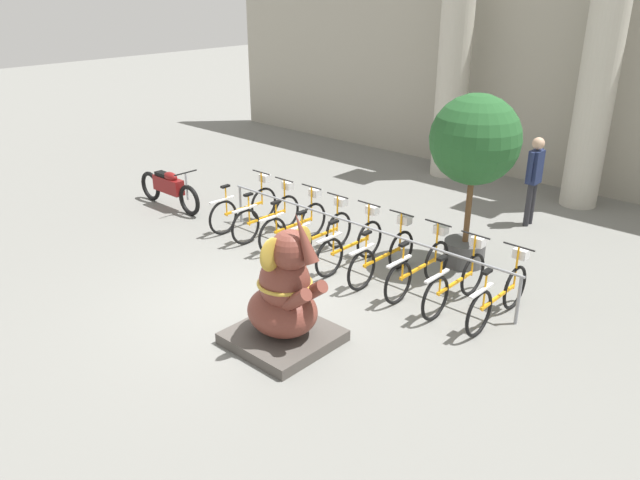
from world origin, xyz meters
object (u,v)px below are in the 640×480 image
object	(u,v)px
bicycle_0	(245,207)
person_pedestrian	(534,173)
bicycle_5	(383,255)
bicycle_8	(499,295)
bicycle_6	(420,267)
bicycle_2	(295,224)
bicycle_1	(268,215)
bicycle_4	(351,244)
potted_tree	(474,147)
bicycle_7	(456,281)
motorcycle	(169,188)
bicycle_3	(320,234)
elephant_statue	(285,300)

from	to	relation	value
bicycle_0	person_pedestrian	xyz separation A→B (m)	(4.09, 3.87, 0.67)
bicycle_5	bicycle_8	xyz separation A→B (m)	(2.05, 0.02, 0.00)
bicycle_0	bicycle_6	world-z (taller)	same
bicycle_2	bicycle_8	bearing A→B (deg)	-0.05
bicycle_1	bicycle_5	size ratio (longest dim) A/B	1.00
bicycle_2	bicycle_4	bearing A→B (deg)	-0.66
bicycle_1	bicycle_6	xyz separation A→B (m)	(3.41, 0.04, 0.00)
bicycle_5	potted_tree	xyz separation A→B (m)	(0.69, 1.39, 1.65)
person_pedestrian	bicycle_7	bearing A→B (deg)	-80.00
motorcycle	bicycle_8	bearing A→B (deg)	2.89
bicycle_8	potted_tree	size ratio (longest dim) A/B	0.59
bicycle_2	bicycle_8	size ratio (longest dim) A/B	1.00
bicycle_2	bicycle_3	bearing A→B (deg)	-4.30
elephant_statue	bicycle_4	bearing A→B (deg)	110.49
bicycle_6	potted_tree	world-z (taller)	potted_tree
bicycle_1	bicycle_6	distance (m)	3.41
bicycle_2	elephant_statue	bearing A→B (deg)	-47.47
bicycle_8	person_pedestrian	world-z (taller)	person_pedestrian
bicycle_7	person_pedestrian	bearing A→B (deg)	100.00
motorcycle	person_pedestrian	bearing A→B (deg)	34.81
bicycle_0	bicycle_5	distance (m)	3.41
bicycle_0	elephant_statue	size ratio (longest dim) A/B	0.88
bicycle_4	bicycle_8	distance (m)	2.73
motorcycle	person_pedestrian	size ratio (longest dim) A/B	1.16
bicycle_4	bicycle_3	bearing A→B (deg)	-177.00
bicycle_0	bicycle_2	world-z (taller)	same
bicycle_1	bicycle_8	bearing A→B (deg)	0.38
bicycle_2	person_pedestrian	bearing A→B (deg)	54.83
bicycle_0	bicycle_3	bearing A→B (deg)	-1.23
bicycle_1	bicycle_7	xyz separation A→B (m)	(4.09, 0.00, 0.00)
bicycle_4	bicycle_2	bearing A→B (deg)	179.34
bicycle_2	potted_tree	bearing A→B (deg)	26.53
bicycle_4	potted_tree	world-z (taller)	potted_tree
bicycle_3	motorcycle	size ratio (longest dim) A/B	0.84
bicycle_7	bicycle_8	size ratio (longest dim) A/B	1.00
bicycle_3	bicycle_0	bearing A→B (deg)	178.77
bicycle_3	bicycle_8	size ratio (longest dim) A/B	1.00
person_pedestrian	motorcycle	bearing A→B (deg)	-145.19
elephant_statue	potted_tree	distance (m)	4.13
bicycle_4	person_pedestrian	xyz separation A→B (m)	(1.36, 3.88, 0.67)
bicycle_8	person_pedestrian	xyz separation A→B (m)	(-1.37, 3.87, 0.67)
bicycle_8	bicycle_0	bearing A→B (deg)	-179.96
bicycle_0	bicycle_3	world-z (taller)	same
bicycle_1	potted_tree	xyz separation A→B (m)	(3.42, 1.40, 1.65)
person_pedestrian	potted_tree	distance (m)	2.69
bicycle_6	bicycle_7	distance (m)	0.68
bicycle_1	bicycle_7	world-z (taller)	same
bicycle_2	bicycle_5	distance (m)	2.05
bicycle_1	person_pedestrian	distance (m)	5.22
bicycle_3	person_pedestrian	distance (m)	4.47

